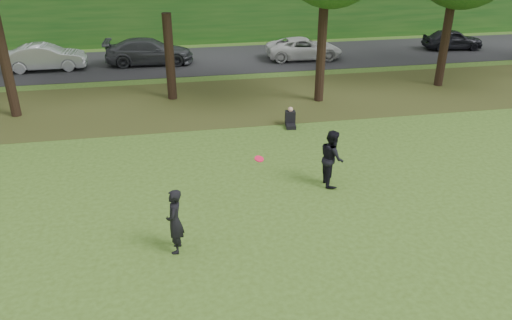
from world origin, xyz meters
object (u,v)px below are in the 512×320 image
Objects in this scene: player_right at (332,158)px; seated_person at (290,119)px; frisbee at (259,159)px; player_left at (175,221)px.

player_right reaches higher than seated_person.
player_right is 3.15m from frisbee.
frisbee is 7.32m from seated_person.
player_left is 2.19× the size of seated_person.
frisbee is at bearing 119.66° from player_right.
player_right is 5.85× the size of frisbee.
player_left is 0.95× the size of player_right.
player_left is 5.92m from player_right.
player_right reaches higher than frisbee.
frisbee reaches higher than player_left.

